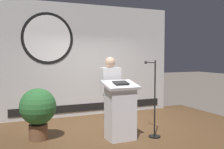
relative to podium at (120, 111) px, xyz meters
The scene contains 7 objects.
ground_plane 1.00m from the podium, 67.05° to the left, with size 40.00×40.00×0.00m, color #6B6056.
stage_platform 0.88m from the podium, 67.05° to the left, with size 6.40×4.00×0.30m, color brown.
banner_display 2.52m from the podium, 85.99° to the left, with size 4.76×0.12×2.99m.
podium is the anchor object (origin of this frame).
speaker_person 0.54m from the podium, 90.92° to the left, with size 0.40×0.26×1.60m.
microphone_stand 0.69m from the podium, ahead, with size 0.24×0.51×1.54m.
potted_plant 1.59m from the podium, 157.10° to the left, with size 0.70×0.70×1.00m.
Camera 1 is at (-2.43, -5.11, 1.93)m, focal length 43.14 mm.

